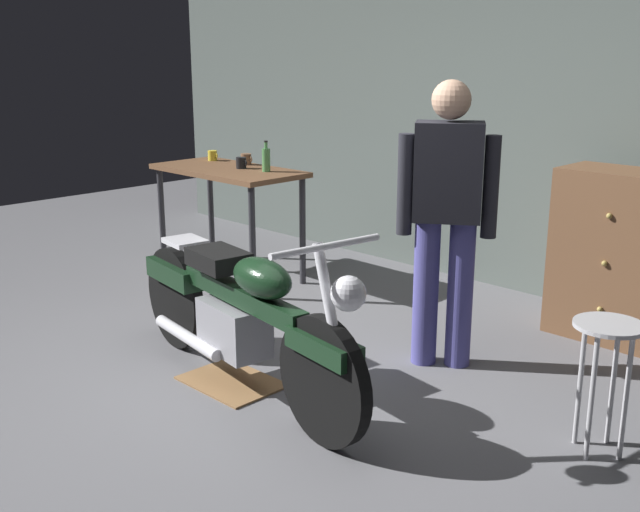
% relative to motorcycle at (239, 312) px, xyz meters
% --- Properties ---
extents(ground_plane, '(12.00, 12.00, 0.00)m').
position_rel_motorcycle_xyz_m(ground_plane, '(0.03, -0.09, -0.45)').
color(ground_plane, slate).
extents(back_wall, '(8.00, 0.12, 3.10)m').
position_rel_motorcycle_xyz_m(back_wall, '(0.03, 2.71, 1.10)').
color(back_wall, '#56605B').
rests_on(back_wall, ground_plane).
extents(workbench, '(1.30, 0.64, 0.90)m').
position_rel_motorcycle_xyz_m(workbench, '(-1.76, 1.35, 0.34)').
color(workbench, brown).
rests_on(workbench, ground_plane).
extents(motorcycle, '(2.18, 0.66, 1.00)m').
position_rel_motorcycle_xyz_m(motorcycle, '(0.00, 0.00, 0.00)').
color(motorcycle, black).
rests_on(motorcycle, ground_plane).
extents(person_standing, '(0.49, 0.40, 1.67)m').
position_rel_motorcycle_xyz_m(person_standing, '(0.58, 1.07, 0.48)').
color(person_standing, '#4D4B98').
rests_on(person_standing, ground_plane).
extents(shop_stool, '(0.32, 0.32, 0.64)m').
position_rel_motorcycle_xyz_m(shop_stool, '(1.72, 0.73, 0.05)').
color(shop_stool, '#B2B2B7').
rests_on(shop_stool, ground_plane).
extents(wooden_dresser, '(0.80, 0.47, 1.10)m').
position_rel_motorcycle_xyz_m(wooden_dresser, '(1.13, 2.21, 0.10)').
color(wooden_dresser, brown).
rests_on(wooden_dresser, ground_plane).
extents(drip_tray, '(0.56, 0.40, 0.01)m').
position_rel_motorcycle_xyz_m(drip_tray, '(-0.09, 0.01, -0.44)').
color(drip_tray, olive).
rests_on(drip_tray, ground_plane).
extents(mug_black_matte, '(0.11, 0.08, 0.09)m').
position_rel_motorcycle_xyz_m(mug_black_matte, '(-1.66, 1.41, 0.50)').
color(mug_black_matte, black).
rests_on(mug_black_matte, workbench).
extents(mug_brown_stoneware, '(0.12, 0.09, 0.09)m').
position_rel_motorcycle_xyz_m(mug_brown_stoneware, '(-1.79, 1.57, 0.50)').
color(mug_brown_stoneware, brown).
rests_on(mug_brown_stoneware, workbench).
extents(mug_yellow_tall, '(0.11, 0.08, 0.09)m').
position_rel_motorcycle_xyz_m(mug_yellow_tall, '(-2.18, 1.52, 0.49)').
color(mug_yellow_tall, yellow).
rests_on(mug_yellow_tall, workbench).
extents(bottle, '(0.06, 0.06, 0.24)m').
position_rel_motorcycle_xyz_m(bottle, '(-1.40, 1.45, 0.55)').
color(bottle, '#4C8C4C').
rests_on(bottle, workbench).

